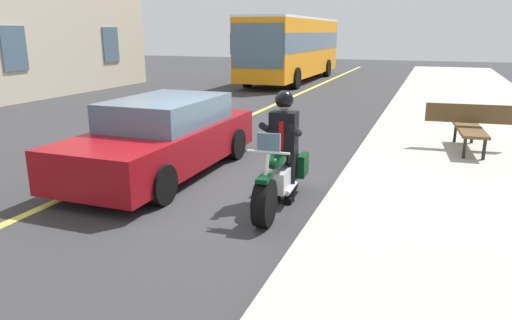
{
  "coord_description": "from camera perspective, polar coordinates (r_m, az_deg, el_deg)",
  "views": [
    {
      "loc": [
        6.97,
        3.4,
        2.58
      ],
      "look_at": [
        0.68,
        1.04,
        0.75
      ],
      "focal_mm": 33.05,
      "sensor_mm": 36.0,
      "label": 1
    }
  ],
  "objects": [
    {
      "name": "sidewalk_curb",
      "position": [
        7.49,
        27.88,
        -6.15
      ],
      "size": [
        60.0,
        5.0,
        0.15
      ],
      "primitive_type": "cube",
      "color": "#B2ADA0",
      "rests_on": "ground_plane"
    },
    {
      "name": "car_silver",
      "position": [
        8.94,
        -11.09,
        2.74
      ],
      "size": [
        4.6,
        1.92,
        1.4
      ],
      "color": "maroon",
      "rests_on": "ground_plane"
    },
    {
      "name": "rider_main",
      "position": [
        7.2,
        3.35,
        2.84
      ],
      "size": [
        0.64,
        0.57,
        1.74
      ],
      "color": "black",
      "rests_on": "ground_plane"
    },
    {
      "name": "bench_sidewalk",
      "position": [
        10.98,
        24.47,
        4.06
      ],
      "size": [
        1.84,
        1.8,
        0.95
      ],
      "color": "brown",
      "rests_on": "sidewalk_curb"
    },
    {
      "name": "bus_near",
      "position": [
        25.97,
        4.49,
        13.64
      ],
      "size": [
        11.05,
        2.7,
        3.3
      ],
      "color": "orange",
      "rests_on": "ground_plane"
    },
    {
      "name": "motorcycle_main",
      "position": [
        7.18,
        2.94,
        -2.03
      ],
      "size": [
        2.22,
        0.67,
        1.26
      ],
      "color": "black",
      "rests_on": "ground_plane"
    },
    {
      "name": "lane_center_stripe",
      "position": [
        9.19,
        -16.46,
        -1.68
      ],
      "size": [
        60.0,
        0.16,
        0.01
      ],
      "primitive_type": "cube",
      "color": "#E5DB4C",
      "rests_on": "ground_plane"
    },
    {
      "name": "ground_plane",
      "position": [
        8.18,
        -5.13,
        -3.22
      ],
      "size": [
        80.0,
        80.0,
        0.0
      ],
      "primitive_type": "plane",
      "color": "#333335"
    }
  ]
}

